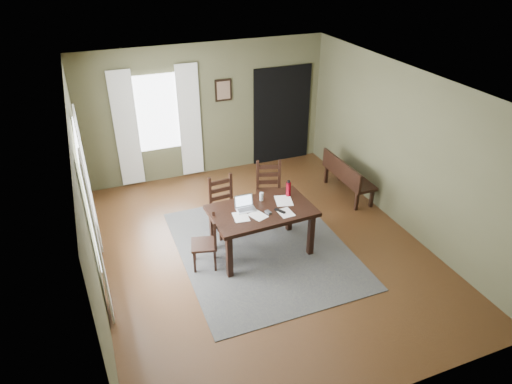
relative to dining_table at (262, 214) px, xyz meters
name	(u,v)px	position (x,y,z in m)	size (l,w,h in m)	color
ground	(263,249)	(0.05, 0.06, -0.71)	(5.00, 6.00, 0.01)	#492C16
room_shell	(264,147)	(0.05, 0.06, 1.10)	(5.02, 6.02, 2.71)	brown
rug	(263,248)	(0.05, 0.06, -0.70)	(2.60, 3.20, 0.01)	#414141
dining_table	(262,214)	(0.00, 0.00, 0.00)	(1.61, 1.01, 0.79)	black
chair_end	(207,243)	(-0.90, -0.03, -0.27)	(0.46, 0.46, 0.87)	black
chair_back_left	(224,207)	(-0.36, 0.76, -0.21)	(0.47, 0.47, 1.00)	black
chair_back_right	(269,191)	(0.53, 0.94, -0.20)	(0.57, 0.57, 1.03)	black
bench	(346,174)	(2.20, 1.10, -0.25)	(0.43, 1.33, 0.75)	black
laptop	(245,205)	(-0.23, 0.11, 0.15)	(0.30, 0.24, 0.20)	#B7B7BC
computer_mouse	(268,212)	(0.04, -0.15, 0.11)	(0.06, 0.10, 0.03)	#3F3F42
tv_remote	(280,211)	(0.23, -0.16, 0.11)	(0.05, 0.18, 0.02)	black
drinking_glass	(261,197)	(0.10, 0.25, 0.17)	(0.06, 0.06, 0.13)	silver
water_bottle	(288,189)	(0.55, 0.23, 0.22)	(0.10, 0.10, 0.27)	#A30C20
paper_a	(241,217)	(-0.37, -0.09, 0.10)	(0.22, 0.29, 0.00)	white
paper_b	(286,213)	(0.30, -0.23, 0.10)	(0.21, 0.27, 0.00)	white
paper_d	(284,201)	(0.42, 0.10, 0.10)	(0.26, 0.33, 0.00)	white
paper_e	(258,215)	(-0.12, -0.15, 0.10)	(0.21, 0.27, 0.00)	white
window_left	(87,193)	(-2.42, 0.26, 0.75)	(0.01, 1.30, 1.70)	white
window_back	(157,113)	(-0.95, 3.03, 0.75)	(1.00, 0.01, 1.50)	white
curtain_left_near	(98,242)	(-2.39, -0.56, 0.50)	(0.03, 0.48, 2.30)	silver
curtain_left_far	(88,182)	(-2.39, 1.08, 0.50)	(0.03, 0.48, 2.30)	silver
curtain_back_left	(126,130)	(-1.57, 3.00, 0.50)	(0.44, 0.03, 2.30)	silver
curtain_back_right	(190,122)	(-0.33, 3.00, 0.50)	(0.44, 0.03, 2.30)	silver
framed_picture	(223,90)	(0.40, 3.03, 1.05)	(0.34, 0.03, 0.44)	black
doorway_back	(282,115)	(1.70, 3.03, 0.35)	(1.30, 0.03, 2.10)	black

